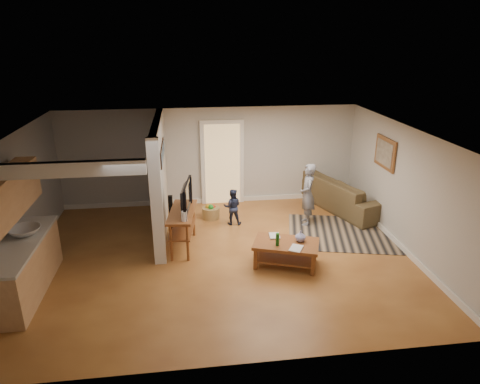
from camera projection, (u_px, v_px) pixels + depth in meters
name	position (u px, v px, depth m)	size (l,w,h in m)	color
ground	(222.00, 257.00, 8.57)	(7.50, 7.50, 0.00)	brown
room_shell	(164.00, 183.00, 8.33)	(7.54, 6.02, 2.52)	beige
area_rug	(347.00, 233.00, 9.57)	(2.57, 1.88, 0.01)	black
sofa	(341.00, 207.00, 11.02)	(2.68, 1.05, 0.78)	#493F24
coffee_table	(287.00, 247.00, 8.16)	(1.38, 1.08, 0.72)	brown
tv_console	(183.00, 215.00, 8.70)	(0.66, 1.35, 1.12)	brown
speaker_left	(171.00, 215.00, 9.41)	(0.09, 0.09, 0.91)	black
speaker_right	(187.00, 211.00, 9.64)	(0.09, 0.09, 0.90)	black
toy_basket	(211.00, 212.00, 10.32)	(0.42, 0.42, 0.37)	olive
child	(306.00, 223.00, 10.08)	(0.53, 0.35, 1.46)	slate
toddler	(233.00, 224.00, 10.06)	(0.42, 0.33, 0.86)	#202844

